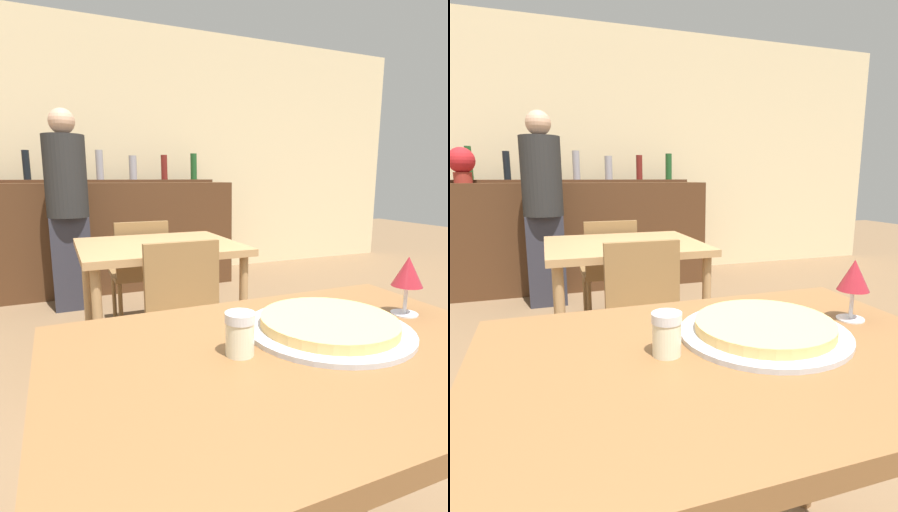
% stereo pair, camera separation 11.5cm
% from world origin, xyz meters
% --- Properties ---
extents(wall_back, '(8.00, 0.05, 2.80)m').
position_xyz_m(wall_back, '(0.00, 4.04, 1.40)').
color(wall_back, beige).
rests_on(wall_back, ground_plane).
extents(dining_table_near, '(1.05, 0.72, 0.78)m').
position_xyz_m(dining_table_near, '(0.00, 0.00, 0.68)').
color(dining_table_near, brown).
rests_on(dining_table_near, ground_plane).
extents(dining_table_far, '(0.92, 0.83, 0.75)m').
position_xyz_m(dining_table_far, '(0.10, 1.65, 0.66)').
color(dining_table_far, '#A87F51').
rests_on(dining_table_far, ground_plane).
extents(bar_counter, '(2.60, 0.56, 1.09)m').
position_xyz_m(bar_counter, '(0.00, 3.54, 0.54)').
color(bar_counter, '#4C2D19').
rests_on(bar_counter, ground_plane).
extents(bar_back_shelf, '(2.39, 0.24, 0.35)m').
position_xyz_m(bar_back_shelf, '(0.01, 3.68, 1.16)').
color(bar_back_shelf, '#4C2D19').
rests_on(bar_back_shelf, bar_counter).
extents(chair_far_side_front, '(0.40, 0.40, 0.83)m').
position_xyz_m(chair_far_side_front, '(0.10, 1.06, 0.48)').
color(chair_far_side_front, olive).
rests_on(chair_far_side_front, ground_plane).
extents(chair_far_side_back, '(0.40, 0.40, 0.83)m').
position_xyz_m(chair_far_side_back, '(0.10, 2.24, 0.48)').
color(chair_far_side_back, olive).
rests_on(chair_far_side_back, ground_plane).
extents(pizza_tray, '(0.40, 0.40, 0.04)m').
position_xyz_m(pizza_tray, '(0.12, 0.06, 0.79)').
color(pizza_tray, '#B7B7BC').
rests_on(pizza_tray, dining_table_near).
extents(cheese_shaker, '(0.06, 0.06, 0.09)m').
position_xyz_m(cheese_shaker, '(-0.13, 0.02, 0.82)').
color(cheese_shaker, beige).
rests_on(cheese_shaker, dining_table_near).
extents(person_standing, '(0.34, 0.34, 1.69)m').
position_xyz_m(person_standing, '(-0.35, 2.96, 0.92)').
color(person_standing, '#2D2D38').
rests_on(person_standing, ground_plane).
extents(wine_glass, '(0.08, 0.08, 0.16)m').
position_xyz_m(wine_glass, '(0.39, 0.08, 0.89)').
color(wine_glass, silver).
rests_on(wine_glass, dining_table_near).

